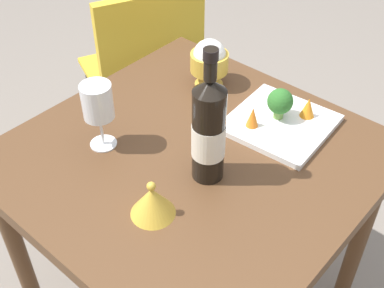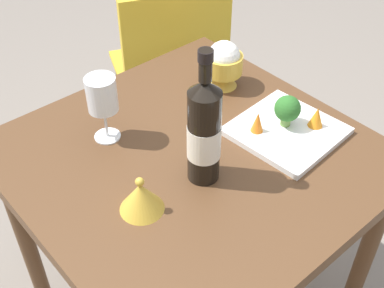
{
  "view_description": "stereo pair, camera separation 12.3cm",
  "coord_description": "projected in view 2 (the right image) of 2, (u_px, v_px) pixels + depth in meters",
  "views": [
    {
      "loc": [
        0.7,
        0.62,
        1.57
      ],
      "look_at": [
        0.0,
        0.0,
        0.76
      ],
      "focal_mm": 47.0,
      "sensor_mm": 36.0,
      "label": 1
    },
    {
      "loc": [
        0.61,
        0.7,
        1.57
      ],
      "look_at": [
        0.0,
        0.0,
        0.76
      ],
      "focal_mm": 47.0,
      "sensor_mm": 36.0,
      "label": 2
    }
  ],
  "objects": [
    {
      "name": "wine_bottle",
      "position": [
        204.0,
        132.0,
        1.1
      ],
      "size": [
        0.08,
        0.08,
        0.34
      ],
      "color": "black",
      "rests_on": "dining_table"
    },
    {
      "name": "serving_plate",
      "position": [
        286.0,
        131.0,
        1.3
      ],
      "size": [
        0.27,
        0.27,
        0.02
      ],
      "rotation": [
        0.0,
        0.0,
        0.07
      ],
      "color": "white",
      "rests_on": "dining_table"
    },
    {
      "name": "rice_bowl",
      "position": [
        224.0,
        63.0,
        1.43
      ],
      "size": [
        0.11,
        0.11,
        0.14
      ],
      "color": "gold",
      "rests_on": "dining_table"
    },
    {
      "name": "chair_by_wall",
      "position": [
        172.0,
        63.0,
        1.95
      ],
      "size": [
        0.53,
        0.53,
        0.85
      ],
      "rotation": [
        0.0,
        0.0,
        2.73
      ],
      "color": "gold",
      "rests_on": "ground_plane"
    },
    {
      "name": "wine_glass",
      "position": [
        102.0,
        96.0,
        1.21
      ],
      "size": [
        0.08,
        0.08,
        0.18
      ],
      "color": "white",
      "rests_on": "dining_table"
    },
    {
      "name": "rice_bowl_lid",
      "position": [
        141.0,
        197.0,
        1.08
      ],
      "size": [
        0.1,
        0.1,
        0.09
      ],
      "color": "gold",
      "rests_on": "dining_table"
    },
    {
      "name": "carrot_garnish_right",
      "position": [
        258.0,
        122.0,
        1.27
      ],
      "size": [
        0.03,
        0.03,
        0.06
      ],
      "color": "orange",
      "rests_on": "serving_plate"
    },
    {
      "name": "carrot_garnish_left",
      "position": [
        317.0,
        117.0,
        1.29
      ],
      "size": [
        0.04,
        0.04,
        0.06
      ],
      "color": "orange",
      "rests_on": "serving_plate"
    },
    {
      "name": "dining_table",
      "position": [
        192.0,
        180.0,
        1.31
      ],
      "size": [
        0.84,
        0.84,
        0.73
      ],
      "color": "brown",
      "rests_on": "ground_plane"
    },
    {
      "name": "broccoli_floret",
      "position": [
        287.0,
        109.0,
        1.28
      ],
      "size": [
        0.07,
        0.07,
        0.09
      ],
      "color": "#729E4C",
      "rests_on": "serving_plate"
    }
  ]
}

